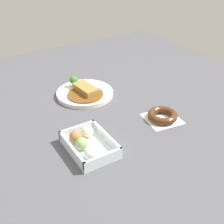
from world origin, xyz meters
The scene contains 4 objects.
ground_plane centered at (0.00, 0.00, 0.00)m, with size 1.60×1.60×0.00m, color #4C4C51.
curry_plate centered at (-0.16, -0.01, 0.01)m, with size 0.25×0.25×0.07m.
donut_box centered at (0.18, -0.17, 0.02)m, with size 0.19×0.13×0.06m.
chocolate_ring_donut centered at (0.16, 0.16, 0.01)m, with size 0.14×0.14×0.03m.
Camera 1 is at (0.85, -0.49, 0.61)m, focal length 46.39 mm.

